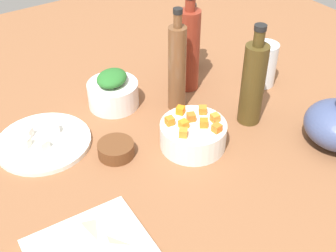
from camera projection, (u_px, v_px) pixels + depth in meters
tabletop at (168, 148)px, 105.35cm from camera, size 190.00×190.00×3.00cm
plate_tofu at (44, 142)px, 103.67cm from camera, size 21.92×21.92×1.20cm
bowl_greens at (113, 94)px, 114.90cm from camera, size 12.99×12.99×6.48cm
bowl_carrots at (193, 135)px, 102.06cm from camera, size 15.17×15.17×5.98cm
bowl_small_side at (116, 149)px, 100.15cm from camera, size 8.23×8.23×3.21cm
bottle_0 at (189, 49)px, 116.67cm from camera, size 5.71×5.71×26.61cm
bottle_1 at (191, 43)px, 127.23cm from camera, size 4.94×4.94×19.62cm
bottle_2 at (253, 83)px, 104.98cm from camera, size 5.58×5.58×25.50cm
bottle_3 at (177, 67)px, 109.05cm from camera, size 4.45×4.45×26.81cm
drinking_glass_0 at (264, 64)px, 121.49cm from camera, size 7.03×7.03×12.10cm
carrot_cube_0 at (171, 120)px, 100.04cm from camera, size 2.02×2.02×1.80cm
carrot_cube_1 at (203, 110)px, 103.15cm from camera, size 2.50×2.50×1.80cm
carrot_cube_2 at (181, 110)px, 103.05cm from camera, size 2.49×2.49×1.80cm
carrot_cube_3 at (204, 123)px, 99.18cm from camera, size 2.51×2.51×1.80cm
carrot_cube_4 at (184, 124)px, 98.83cm from camera, size 1.82×1.82×1.80cm
carrot_cube_5 at (191, 117)px, 100.97cm from camera, size 2.33×2.33×1.80cm
carrot_cube_6 at (182, 133)px, 96.26cm from camera, size 2.54×2.54×1.80cm
carrot_cube_7 at (215, 118)px, 100.74cm from camera, size 1.93×1.93×1.80cm
carrot_cube_8 at (217, 128)px, 97.73cm from camera, size 2.01×2.01×1.80cm
chopped_greens_mound at (112, 78)px, 111.93cm from camera, size 11.13×11.46×3.27cm
tofu_cube_0 at (27, 132)px, 103.93cm from camera, size 3.11×3.11×2.20cm
tofu_cube_1 at (43, 144)px, 100.49cm from camera, size 2.74×2.74×2.20cm
tofu_cube_2 at (25, 142)px, 101.13cm from camera, size 3.11×3.11×2.20cm
tofu_cube_3 at (54, 128)px, 105.25cm from camera, size 2.68×2.68×2.20cm
dumpling_1 at (110, 247)px, 78.45cm from camera, size 6.58×7.07×2.20cm
dumpling_4 at (81, 228)px, 81.21cm from camera, size 7.15×7.42×3.08cm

